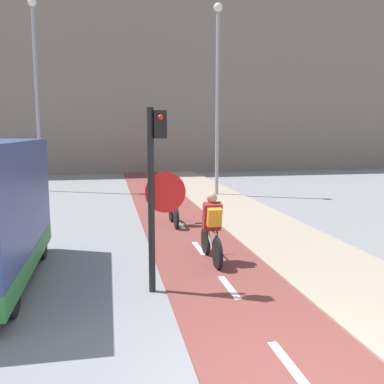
{
  "coord_description": "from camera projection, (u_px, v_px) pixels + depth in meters",
  "views": [
    {
      "loc": [
        -1.96,
        -3.73,
        2.66
      ],
      "look_at": [
        0.0,
        6.32,
        1.2
      ],
      "focal_mm": 40.0,
      "sensor_mm": 36.0,
      "label": 1
    }
  ],
  "objects": [
    {
      "name": "street_lamp_far",
      "position": [
        36.0,
        79.0,
        18.49
      ],
      "size": [
        0.36,
        0.36,
        8.23
      ],
      "color": "gray",
      "rests_on": "ground_plane"
    },
    {
      "name": "street_lamp_sidewalk",
      "position": [
        217.0,
        82.0,
        17.25
      ],
      "size": [
        0.36,
        0.36,
        7.67
      ],
      "color": "gray",
      "rests_on": "ground_plane"
    },
    {
      "name": "traffic_light_pole",
      "position": [
        156.0,
        179.0,
        6.91
      ],
      "size": [
        0.67,
        0.25,
        3.04
      ],
      "color": "black",
      "rests_on": "ground_plane"
    },
    {
      "name": "building_row_background",
      "position": [
        136.0,
        78.0,
        28.72
      ],
      "size": [
        60.0,
        5.2,
        12.44
      ],
      "color": "slate",
      "rests_on": "ground_plane"
    },
    {
      "name": "cyclist_near",
      "position": [
        212.0,
        229.0,
        8.66
      ],
      "size": [
        0.46,
        1.64,
        1.45
      ],
      "color": "black",
      "rests_on": "ground_plane"
    },
    {
      "name": "cyclist_far",
      "position": [
        174.0,
        203.0,
        12.06
      ],
      "size": [
        0.46,
        1.58,
        1.43
      ],
      "color": "black",
      "rests_on": "ground_plane"
    }
  ]
}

